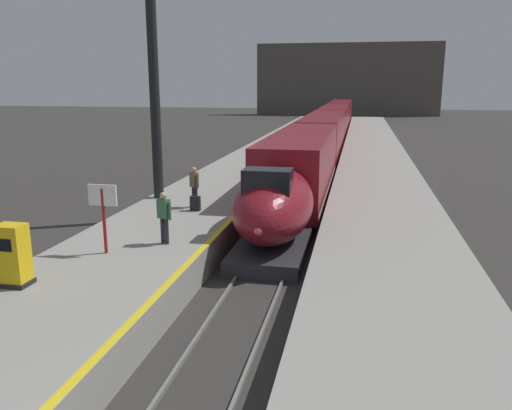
{
  "coord_description": "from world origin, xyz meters",
  "views": [
    {
      "loc": [
        2.9,
        -4.35,
        6.05
      ],
      "look_at": [
        -0.66,
        13.39,
        1.8
      ],
      "focal_mm": 36.08,
      "sensor_mm": 36.0,
      "label": 1
    }
  ],
  "objects_px": {
    "rolling_suitcase": "(195,203)",
    "departure_info_board": "(103,205)",
    "station_column_mid": "(153,60)",
    "passenger_mid_platform": "(164,214)",
    "highspeed_train_main": "(330,127)",
    "ticket_machine_yellow": "(13,257)",
    "passenger_near_edge": "(194,184)"
  },
  "relations": [
    {
      "from": "passenger_mid_platform",
      "to": "ticket_machine_yellow",
      "type": "xyz_separation_m",
      "value": [
        -2.46,
        -4.08,
        -0.25
      ]
    },
    {
      "from": "station_column_mid",
      "to": "passenger_mid_platform",
      "type": "xyz_separation_m",
      "value": [
        2.81,
        -6.52,
        -5.04
      ]
    },
    {
      "from": "station_column_mid",
      "to": "rolling_suitcase",
      "type": "distance_m",
      "value": 6.54
    },
    {
      "from": "highspeed_train_main",
      "to": "passenger_near_edge",
      "type": "xyz_separation_m",
      "value": [
        -3.73,
        -31.34,
        0.06
      ]
    },
    {
      "from": "highspeed_train_main",
      "to": "ticket_machine_yellow",
      "type": "height_order",
      "value": "highspeed_train_main"
    },
    {
      "from": "highspeed_train_main",
      "to": "station_column_mid",
      "type": "bearing_deg",
      "value": -101.18
    },
    {
      "from": "station_column_mid",
      "to": "rolling_suitcase",
      "type": "bearing_deg",
      "value": -40.86
    },
    {
      "from": "station_column_mid",
      "to": "passenger_mid_platform",
      "type": "distance_m",
      "value": 8.7
    },
    {
      "from": "highspeed_train_main",
      "to": "passenger_mid_platform",
      "type": "relative_size",
      "value": 44.2
    },
    {
      "from": "highspeed_train_main",
      "to": "passenger_near_edge",
      "type": "distance_m",
      "value": 31.56
    },
    {
      "from": "station_column_mid",
      "to": "rolling_suitcase",
      "type": "relative_size",
      "value": 10.32
    },
    {
      "from": "ticket_machine_yellow",
      "to": "departure_info_board",
      "type": "relative_size",
      "value": 0.75
    },
    {
      "from": "passenger_mid_platform",
      "to": "highspeed_train_main",
      "type": "bearing_deg",
      "value": 85.14
    },
    {
      "from": "ticket_machine_yellow",
      "to": "highspeed_train_main",
      "type": "bearing_deg",
      "value": 82.19
    },
    {
      "from": "highspeed_train_main",
      "to": "departure_info_board",
      "type": "height_order",
      "value": "highspeed_train_main"
    },
    {
      "from": "rolling_suitcase",
      "to": "departure_info_board",
      "type": "relative_size",
      "value": 0.46
    },
    {
      "from": "station_column_mid",
      "to": "departure_info_board",
      "type": "xyz_separation_m",
      "value": [
        1.4,
        -7.77,
        -4.52
      ]
    },
    {
      "from": "rolling_suitcase",
      "to": "ticket_machine_yellow",
      "type": "xyz_separation_m",
      "value": [
        -2.04,
        -8.52,
        0.44
      ]
    },
    {
      "from": "highspeed_train_main",
      "to": "ticket_machine_yellow",
      "type": "xyz_separation_m",
      "value": [
        -5.55,
        -40.45,
        -0.19
      ]
    },
    {
      "from": "highspeed_train_main",
      "to": "rolling_suitcase",
      "type": "xyz_separation_m",
      "value": [
        -3.51,
        -31.93,
        -0.62
      ]
    },
    {
      "from": "station_column_mid",
      "to": "passenger_mid_platform",
      "type": "height_order",
      "value": "station_column_mid"
    },
    {
      "from": "station_column_mid",
      "to": "highspeed_train_main",
      "type": "bearing_deg",
      "value": 78.82
    },
    {
      "from": "highspeed_train_main",
      "to": "departure_info_board",
      "type": "distance_m",
      "value": 37.91
    },
    {
      "from": "station_column_mid",
      "to": "passenger_near_edge",
      "type": "height_order",
      "value": "station_column_mid"
    },
    {
      "from": "highspeed_train_main",
      "to": "ticket_machine_yellow",
      "type": "relative_size",
      "value": 46.69
    },
    {
      "from": "passenger_near_edge",
      "to": "rolling_suitcase",
      "type": "distance_m",
      "value": 0.93
    },
    {
      "from": "rolling_suitcase",
      "to": "ticket_machine_yellow",
      "type": "distance_m",
      "value": 8.77
    },
    {
      "from": "departure_info_board",
      "to": "passenger_mid_platform",
      "type": "bearing_deg",
      "value": 41.64
    },
    {
      "from": "station_column_mid",
      "to": "rolling_suitcase",
      "type": "height_order",
      "value": "station_column_mid"
    },
    {
      "from": "station_column_mid",
      "to": "rolling_suitcase",
      "type": "xyz_separation_m",
      "value": [
        2.39,
        -2.07,
        -5.72
      ]
    },
    {
      "from": "passenger_near_edge",
      "to": "ticket_machine_yellow",
      "type": "height_order",
      "value": "passenger_near_edge"
    },
    {
      "from": "passenger_near_edge",
      "to": "passenger_mid_platform",
      "type": "xyz_separation_m",
      "value": [
        0.64,
        -5.04,
        0.0
      ]
    }
  ]
}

